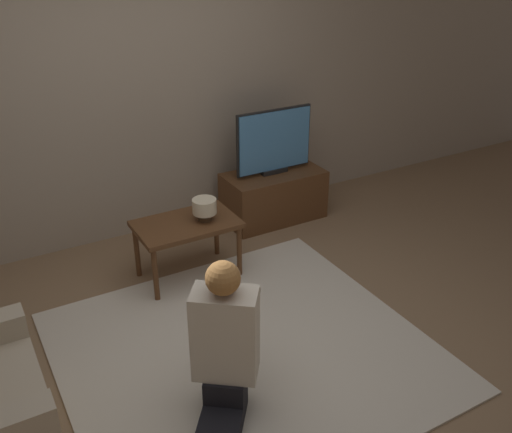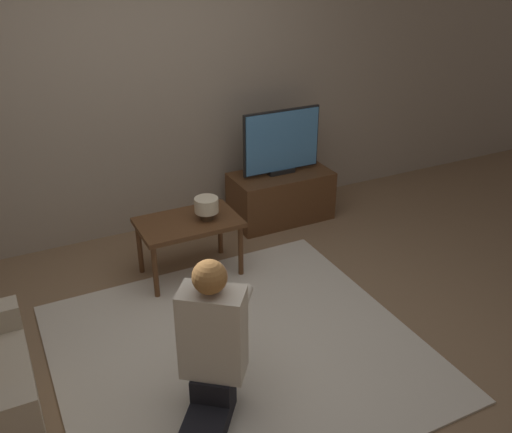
{
  "view_description": "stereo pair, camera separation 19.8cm",
  "coord_description": "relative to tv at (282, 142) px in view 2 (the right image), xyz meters",
  "views": [
    {
      "loc": [
        -1.36,
        -2.52,
        2.41
      ],
      "look_at": [
        0.41,
        0.58,
        0.61
      ],
      "focal_mm": 40.0,
      "sensor_mm": 36.0,
      "label": 1
    },
    {
      "loc": [
        -1.19,
        -2.61,
        2.41
      ],
      "look_at": [
        0.41,
        0.58,
        0.61
      ],
      "focal_mm": 40.0,
      "sensor_mm": 36.0,
      "label": 2
    }
  ],
  "objects": [
    {
      "name": "table_lamp",
      "position": [
        -0.95,
        -0.57,
        -0.18
      ],
      "size": [
        0.18,
        0.18,
        0.17
      ],
      "color": "#4C3823",
      "rests_on": "coffee_table"
    },
    {
      "name": "person_kneeling",
      "position": [
        -1.47,
        -1.92,
        -0.27
      ],
      "size": [
        0.67,
        0.77,
        0.96
      ],
      "rotation": [
        0.0,
        0.0,
        2.49
      ],
      "color": "black",
      "rests_on": "rug"
    },
    {
      "name": "tv_stand",
      "position": [
        -0.0,
        -0.0,
        -0.52
      ],
      "size": [
        0.9,
        0.47,
        0.45
      ],
      "color": "brown",
      "rests_on": "ground_plane"
    },
    {
      "name": "rug",
      "position": [
        -1.14,
        -1.54,
        -0.74
      ],
      "size": [
        2.23,
        2.13,
        0.02
      ],
      "color": "beige",
      "rests_on": "ground_plane"
    },
    {
      "name": "coffee_table",
      "position": [
        -1.09,
        -0.53,
        -0.34
      ],
      "size": [
        0.76,
        0.48,
        0.47
      ],
      "color": "brown",
      "rests_on": "ground_plane"
    },
    {
      "name": "wall_back",
      "position": [
        -1.14,
        0.39,
        0.55
      ],
      "size": [
        10.0,
        0.06,
        2.6
      ],
      "color": "tan",
      "rests_on": "ground_plane"
    },
    {
      "name": "tv",
      "position": [
        0.0,
        0.0,
        0.0
      ],
      "size": [
        0.74,
        0.08,
        0.58
      ],
      "color": "black",
      "rests_on": "tv_stand"
    },
    {
      "name": "ground_plane",
      "position": [
        -1.14,
        -1.54,
        -0.75
      ],
      "size": [
        10.0,
        10.0,
        0.0
      ],
      "primitive_type": "plane",
      "color": "#896B4C"
    }
  ]
}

